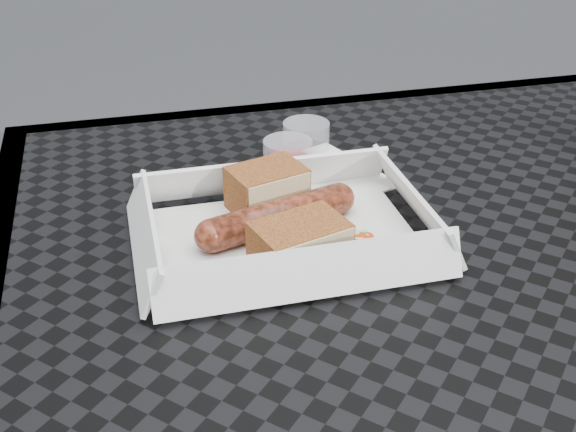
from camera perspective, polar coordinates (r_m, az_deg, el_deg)
The scene contains 9 objects.
patio_table at distance 0.65m, azimuth 14.43°, elevation -9.65°, with size 0.80×0.80×0.74m.
food_tray at distance 0.62m, azimuth -0.23°, elevation -1.79°, with size 0.22×0.15×0.00m, color white.
bratwurst at distance 0.62m, azimuth -0.82°, elevation -0.03°, with size 0.15×0.06×0.03m.
bread_near at distance 0.65m, azimuth -1.68°, elevation 2.17°, with size 0.06×0.05×0.04m, color #945225.
bread_far at distance 0.57m, azimuth 0.95°, elevation -2.22°, with size 0.07×0.05×0.04m, color #945225.
veg_garnish at distance 0.61m, azimuth 5.37°, elevation -2.27°, with size 0.03×0.03×0.00m.
napkin at distance 0.72m, azimuth 2.25°, elevation 2.98°, with size 0.12×0.12×0.00m, color white.
condiment_cup_sauce at distance 0.74m, azimuth -0.02°, elevation 4.88°, with size 0.05×0.05×0.03m, color maroon.
condiment_cup_empty at distance 0.78m, azimuth 1.44°, elevation 6.33°, with size 0.05×0.05×0.03m, color silver.
Camera 1 is at (-0.27, -0.43, 1.07)m, focal length 45.00 mm.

